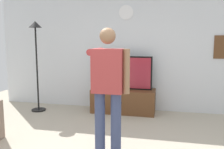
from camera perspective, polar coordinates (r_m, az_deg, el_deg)
The scene contains 6 objects.
back_wall at distance 5.68m, azimuth 4.12°, elevation 5.44°, with size 6.40×0.10×2.70m, color silver.
tv_stand at distance 5.51m, azimuth 2.65°, elevation -6.10°, with size 1.40×0.57×0.52m.
television at distance 5.44m, azimuth 2.77°, elevation 0.43°, with size 1.24×0.07×0.73m.
wall_clock at distance 5.66m, azimuth 3.31°, elevation 14.23°, with size 0.32×0.32×0.03m, color white.
floor_lamp at distance 5.72m, azimuth -17.22°, elevation 6.02°, with size 0.32×0.32×2.01m.
person_standing_nearer_lamp at distance 3.26m, azimuth -0.94°, elevation -2.66°, with size 0.59×0.78×1.77m.
Camera 1 is at (0.84, -2.66, 1.62)m, focal length 39.36 mm.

